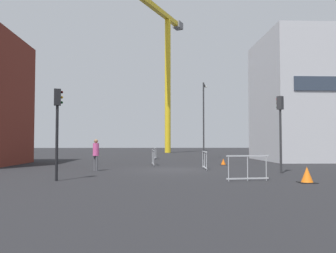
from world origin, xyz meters
The scene contains 13 objects.
ground centered at (0.00, 0.00, 0.00)m, with size 160.00×160.00×0.00m, color black.
office_block centered at (15.05, 10.01, 5.49)m, with size 13.01×9.03×10.98m.
construction_crane centered at (1.07, 33.40, 14.02)m, with size 7.03×12.65×21.65m.
streetlamp_tall centered at (3.65, 12.24, 4.30)m, with size 0.71×1.90×7.23m.
traffic_light_verge centered at (5.56, -2.47, 2.71)m, with size 0.36×0.38×4.05m.
traffic_light_median centered at (-5.19, -5.68, 2.61)m, with size 0.39×0.30×3.88m.
pedestrian_walking centered at (-4.38, -0.58, 1.05)m, with size 0.34×0.34×1.80m.
safety_barrier_rear centered at (1.95, 0.38, 0.56)m, with size 0.10×1.94×1.08m.
safety_barrier_right_run centered at (-0.92, 13.58, 0.56)m, with size 0.25×2.57×1.08m.
safety_barrier_mid_span centered at (-1.14, 4.11, 0.56)m, with size 0.18×2.54×1.08m.
safety_barrier_front centered at (2.83, -6.03, 0.56)m, with size 1.86×0.31×1.08m.
traffic_cone_striped centered at (5.00, -6.86, 0.30)m, with size 0.64×0.64×0.64m.
traffic_cone_orange centered at (3.85, 4.17, 0.21)m, with size 0.45×0.45×0.46m.
Camera 1 is at (-1.16, -20.75, 1.63)m, focal length 37.75 mm.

